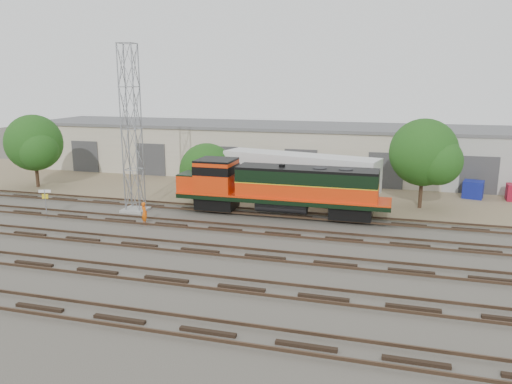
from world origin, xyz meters
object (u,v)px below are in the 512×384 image
(signal_tower, at_px, (132,132))
(semi_trailer, at_px, (302,173))
(locomotive, at_px, (278,187))
(worker, at_px, (144,213))

(signal_tower, distance_m, semi_trailer, 13.86)
(locomotive, distance_m, worker, 9.82)
(worker, height_order, semi_trailer, semi_trailer)
(semi_trailer, bearing_deg, worker, -122.02)
(worker, distance_m, semi_trailer, 13.36)
(signal_tower, bearing_deg, worker, -52.09)
(signal_tower, relative_size, worker, 7.73)
(worker, xyz_separation_m, semi_trailer, (9.45, 9.28, 1.72))
(locomotive, xyz_separation_m, worker, (-8.47, -4.77, -1.40))
(locomotive, height_order, semi_trailer, locomotive)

